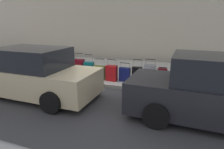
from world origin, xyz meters
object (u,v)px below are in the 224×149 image
object	(u,v)px
suitcase_teal_7	(89,70)
parked_car_charcoal_0	(221,93)
suitcase_red_5	(112,73)
bollard_post	(41,66)
fire_hydrant	(55,66)
suitcase_navy_4	(125,74)
suitcase_maroon_8	(79,68)
suitcase_teal_0	(176,79)
parked_car_beige_1	(33,74)
parking_meter	(217,66)
suitcase_silver_9	(68,69)
suitcase_silver_2	(150,74)
suitcase_olive_6	(100,73)
suitcase_maroon_1	(162,77)
suitcase_black_3	(137,75)

from	to	relation	value
suitcase_teal_7	parked_car_charcoal_0	size ratio (longest dim) A/B	0.22
suitcase_red_5	parked_car_charcoal_0	xyz separation A→B (m)	(-3.56, 2.07, 0.34)
bollard_post	fire_hydrant	bearing A→B (deg)	-167.20
suitcase_navy_4	suitcase_maroon_8	bearing A→B (deg)	-1.25
bollard_post	suitcase_navy_4	bearing A→B (deg)	-177.63
suitcase_navy_4	suitcase_teal_0	bearing A→B (deg)	-178.66
suitcase_teal_7	suitcase_navy_4	bearing A→B (deg)	-178.75
suitcase_teal_7	parked_car_beige_1	size ratio (longest dim) A/B	0.23
suitcase_navy_4	parking_meter	world-z (taller)	parking_meter
suitcase_silver_9	bollard_post	bearing A→B (deg)	8.29
suitcase_silver_2	suitcase_maroon_8	distance (m)	3.12
suitcase_red_5	suitcase_silver_9	world-z (taller)	suitcase_silver_9
suitcase_silver_9	bollard_post	xyz separation A→B (m)	(1.32, 0.19, 0.07)
suitcase_olive_6	suitcase_teal_7	world-z (taller)	suitcase_teal_7
suitcase_teal_7	suitcase_maroon_8	xyz separation A→B (m)	(0.53, -0.08, 0.03)
suitcase_silver_9	parked_car_charcoal_0	bearing A→B (deg)	158.93
suitcase_silver_2	fire_hydrant	distance (m)	4.31
suitcase_teal_7	parked_car_beige_1	distance (m)	2.40
suitcase_maroon_1	fire_hydrant	bearing A→B (deg)	-0.55
suitcase_maroon_1	fire_hydrant	size ratio (longest dim) A/B	1.00
suitcase_teal_7	parked_car_charcoal_0	world-z (taller)	parked_car_charcoal_0
parking_meter	parked_car_charcoal_0	world-z (taller)	parked_car_charcoal_0
suitcase_olive_6	bollard_post	size ratio (longest dim) A/B	1.19
suitcase_teal_7	parked_car_beige_1	bearing A→B (deg)	63.10
fire_hydrant	bollard_post	world-z (taller)	bollard_post
suitcase_silver_2	suitcase_navy_4	size ratio (longest dim) A/B	1.27
suitcase_teal_0	suitcase_silver_9	size ratio (longest dim) A/B	0.94
suitcase_olive_6	suitcase_navy_4	bearing A→B (deg)	-175.49
parking_meter	parked_car_charcoal_0	size ratio (longest dim) A/B	0.27
suitcase_silver_2	bollard_post	distance (m)	4.97
suitcase_olive_6	parking_meter	bearing A→B (deg)	-175.83
suitcase_maroon_8	parked_car_beige_1	world-z (taller)	parked_car_beige_1
suitcase_red_5	parked_car_beige_1	bearing A→B (deg)	44.16
suitcase_maroon_1	suitcase_maroon_8	world-z (taller)	suitcase_maroon_8
suitcase_red_5	suitcase_maroon_8	size ratio (longest dim) A/B	0.85
suitcase_teal_7	suitcase_maroon_8	world-z (taller)	suitcase_maroon_8
suitcase_navy_4	suitcase_olive_6	xyz separation A→B (m)	(1.06, 0.08, 0.01)
suitcase_olive_6	suitcase_maroon_8	world-z (taller)	suitcase_maroon_8
suitcase_olive_6	suitcase_teal_7	xyz separation A→B (m)	(0.52, -0.05, 0.06)
suitcase_maroon_8	fire_hydrant	distance (m)	1.20
suitcase_black_3	suitcase_teal_7	world-z (taller)	suitcase_teal_7
suitcase_maroon_8	parked_car_beige_1	size ratio (longest dim) A/B	0.23
suitcase_olive_6	suitcase_teal_7	bearing A→B (deg)	-5.45
suitcase_maroon_1	parked_car_beige_1	size ratio (longest dim) A/B	0.16
parking_meter	suitcase_navy_4	bearing A→B (deg)	4.06
suitcase_black_3	suitcase_red_5	size ratio (longest dim) A/B	1.06
bollard_post	parked_car_charcoal_0	size ratio (longest dim) A/B	0.16
bollard_post	suitcase_maroon_1	bearing A→B (deg)	-178.90
suitcase_teal_0	parked_car_beige_1	xyz separation A→B (m)	(4.63, 2.20, 0.36)
parked_car_charcoal_0	fire_hydrant	bearing A→B (deg)	-18.70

